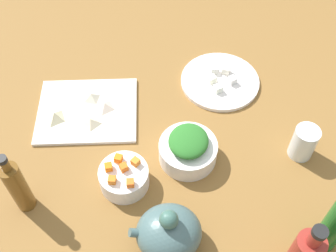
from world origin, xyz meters
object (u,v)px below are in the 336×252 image
cutting_board (87,111)px  bottle_1 (17,186)px  bowl_carrots (124,177)px  teapot (169,232)px  bowl_greens (188,151)px  plate_tofu (220,81)px  drinking_glass_0 (304,142)px

cutting_board → bottle_1: (14.69, 28.01, 8.26)cm
bowl_carrots → teapot: size_ratio=0.76×
cutting_board → bottle_1: bearing=62.3°
teapot → bowl_greens: bearing=-108.5°
bowl_greens → teapot: size_ratio=0.93×
plate_tofu → bowl_greens: bearing=62.3°
plate_tofu → teapot: (21.30, 48.77, 4.86)cm
bottle_1 → teapot: bearing=158.0°
plate_tofu → bowl_greens: bowl_greens is taller
bowl_carrots → drinking_glass_0: bearing=-175.0°
teapot → bowl_carrots: bearing=-60.8°
cutting_board → plate_tofu: plate_tofu is taller
plate_tofu → bowl_carrots: size_ratio=1.91×
plate_tofu → drinking_glass_0: drinking_glass_0 is taller
bowl_carrots → drinking_glass_0: drinking_glass_0 is taller
bowl_greens → drinking_glass_0: (-30.15, 1.97, 2.03)cm
bowl_greens → teapot: 24.23cm
cutting_board → plate_tofu: 40.95cm
plate_tofu → teapot: teapot is taller
bowl_carrots → plate_tofu: bearing=-133.8°
bottle_1 → bowl_greens: bearing=-167.4°
cutting_board → teapot: size_ratio=1.72×
bottle_1 → drinking_glass_0: bearing=-174.2°
cutting_board → bowl_carrots: 26.79cm
drinking_glass_0 → bowl_greens: bearing=-3.7°
plate_tofu → teapot: size_ratio=1.45×
drinking_glass_0 → bottle_1: bearing=5.8°
drinking_glass_0 → bowl_carrots: bearing=5.0°
cutting_board → bowl_greens: (-26.68, 18.78, 2.35)cm
cutting_board → bowl_carrots: bearing=111.2°
cutting_board → bowl_greens: bearing=144.9°
cutting_board → plate_tofu: (-40.32, -7.15, 0.10)cm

